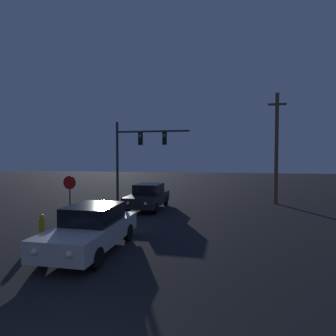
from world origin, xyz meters
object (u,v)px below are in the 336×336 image
Objects in this scene: car_far at (148,196)px; stop_sign at (70,189)px; fire_hydrant at (42,225)px; traffic_signal_mast at (136,149)px; car_near at (92,228)px; utility_pole at (276,147)px.

car_far is 1.98× the size of stop_sign.
car_far is 7.46m from fire_hydrant.
traffic_signal_mast reaches higher than fire_hydrant.
car_far is (0.01, 8.13, 0.00)m from car_near.
utility_pole is at bearing -126.63° from car_near.
traffic_signal_mast is 0.74× the size of utility_pole.
fire_hydrant is (-11.79, -10.24, -3.72)m from utility_pole.
utility_pole is at bearing -156.57° from car_far.
car_near is 5.03× the size of fire_hydrant.
traffic_signal_mast is at bearing -44.48° from car_far.
stop_sign is (-2.27, -5.00, -2.36)m from traffic_signal_mast.
car_near is 5.77m from stop_sign.
utility_pole is 8.72× the size of fire_hydrant.
fire_hydrant is (-2.97, -6.83, -0.36)m from car_far.
car_far is at bearing 66.50° from fire_hydrant.
fire_hydrant is (0.57, -3.19, -1.21)m from stop_sign.
traffic_signal_mast reaches higher than stop_sign.
car_near is 0.99× the size of car_far.
fire_hydrant is at bearing 68.80° from car_far.
car_far is 0.58× the size of utility_pole.
stop_sign is 14.45m from utility_pole.
car_far is 0.79× the size of traffic_signal_mast.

